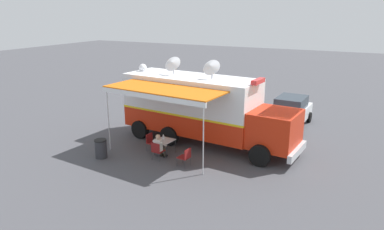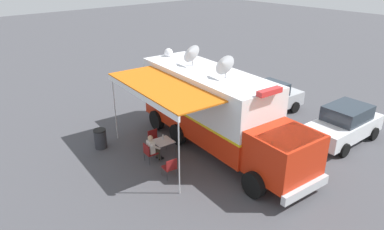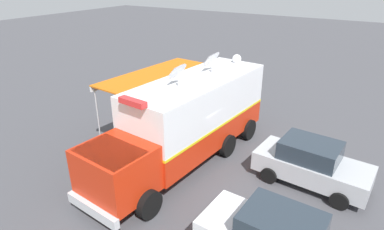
{
  "view_description": "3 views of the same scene",
  "coord_description": "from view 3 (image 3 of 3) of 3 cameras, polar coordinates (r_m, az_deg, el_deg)",
  "views": [
    {
      "loc": [
        16.28,
        8.36,
        6.79
      ],
      "look_at": [
        0.0,
        0.07,
        1.41
      ],
      "focal_mm": 33.38,
      "sensor_mm": 36.0,
      "label": 1
    },
    {
      "loc": [
        10.32,
        10.98,
        8.02
      ],
      "look_at": [
        0.19,
        -0.81,
        1.14
      ],
      "focal_mm": 32.97,
      "sensor_mm": 36.0,
      "label": 2
    },
    {
      "loc": [
        -6.62,
        11.15,
        7.6
      ],
      "look_at": [
        0.89,
        -0.95,
        1.27
      ],
      "focal_mm": 30.46,
      "sensor_mm": 36.0,
      "label": 3
    }
  ],
  "objects": [
    {
      "name": "folding_chair_at_table",
      "position": [
        16.55,
        -8.21,
        -1.64
      ],
      "size": [
        0.52,
        0.52,
        0.87
      ],
      "color": "maroon",
      "rests_on": "ground"
    },
    {
      "name": "trash_bin",
      "position": [
        18.94,
        -5.58,
        1.69
      ],
      "size": [
        0.57,
        0.57,
        0.91
      ],
      "color": "#2D2D33",
      "rests_on": "ground"
    },
    {
      "name": "water_bottle",
      "position": [
        16.03,
        -5.39,
        -1.1
      ],
      "size": [
        0.07,
        0.07,
        0.22
      ],
      "color": "silver",
      "rests_on": "folding_table"
    },
    {
      "name": "car_behind_truck",
      "position": [
        13.33,
        20.13,
        -7.94
      ],
      "size": [
        4.32,
        2.26,
        1.76
      ],
      "color": "#B2B5BA",
      "rests_on": "ground"
    },
    {
      "name": "folding_chair_spare_by_truck",
      "position": [
        15.56,
        -11.86,
        -3.67
      ],
      "size": [
        0.54,
        0.54,
        0.87
      ],
      "color": "maroon",
      "rests_on": "ground"
    },
    {
      "name": "seated_responder",
      "position": [
        16.37,
        -7.77,
        -1.38
      ],
      "size": [
        0.69,
        0.59,
        1.25
      ],
      "color": "silver",
      "rests_on": "ground"
    },
    {
      "name": "folding_chair_beside_table",
      "position": [
        16.69,
        -3.88,
        -1.21
      ],
      "size": [
        0.52,
        0.52,
        0.87
      ],
      "color": "maroon",
      "rests_on": "ground"
    },
    {
      "name": "folding_table",
      "position": [
        16.06,
        -5.91,
        -1.72
      ],
      "size": [
        0.87,
        0.87,
        0.73
      ],
      "color": "silver",
      "rests_on": "ground"
    },
    {
      "name": "ground_plane",
      "position": [
        15.03,
        0.97,
        -6.41
      ],
      "size": [
        100.0,
        100.0,
        0.0
      ],
      "primitive_type": "plane",
      "color": "#47474C"
    },
    {
      "name": "command_truck",
      "position": [
        13.62,
        -0.94,
        -0.56
      ],
      "size": [
        5.35,
        9.67,
        4.53
      ],
      "color": "red",
      "rests_on": "ground"
    },
    {
      "name": "lot_stripe",
      "position": [
        15.61,
        17.11,
        -6.33
      ],
      "size": [
        0.54,
        4.79,
        0.01
      ],
      "primitive_type": "cube",
      "rotation": [
        0.0,
        0.0,
        -0.09
      ],
      "color": "silver",
      "rests_on": "ground"
    }
  ]
}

